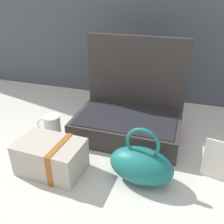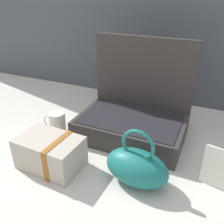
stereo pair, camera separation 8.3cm
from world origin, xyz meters
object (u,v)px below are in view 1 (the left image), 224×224
at_px(coffee_mug, 52,127).
at_px(info_card_left, 220,161).
at_px(teal_pouch_handbag, 141,165).
at_px(open_suitcase, 129,114).
at_px(cream_toiletry_bag, 52,157).

distance_m(coffee_mug, info_card_left, 0.65).
bearing_deg(info_card_left, teal_pouch_handbag, -150.16).
bearing_deg(teal_pouch_handbag, open_suitcase, 111.61).
bearing_deg(teal_pouch_handbag, coffee_mug, 160.71).
relative_size(cream_toiletry_bag, coffee_mug, 2.07).
relative_size(teal_pouch_handbag, info_card_left, 1.53).
distance_m(cream_toiletry_bag, info_card_left, 0.55).
xyz_separation_m(open_suitcase, teal_pouch_handbag, (0.11, -0.27, -0.03)).
height_order(cream_toiletry_bag, coffee_mug, cream_toiletry_bag).
height_order(cream_toiletry_bag, info_card_left, info_card_left).
relative_size(open_suitcase, coffee_mug, 3.96).
height_order(open_suitcase, info_card_left, open_suitcase).
height_order(teal_pouch_handbag, cream_toiletry_bag, teal_pouch_handbag).
height_order(teal_pouch_handbag, coffee_mug, teal_pouch_handbag).
bearing_deg(open_suitcase, info_card_left, -28.80).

